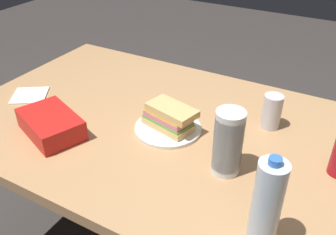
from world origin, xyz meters
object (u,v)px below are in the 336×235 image
(paper_plate, at_px, (168,128))
(water_bottle_spare, at_px, (266,206))
(dining_table, at_px, (199,155))
(sandwich, at_px, (169,117))
(chip_bag, at_px, (51,124))
(plastic_cup_stack, at_px, (228,143))
(soda_can_silver, at_px, (272,111))

(paper_plate, relative_size, water_bottle_spare, 0.90)
(dining_table, bearing_deg, paper_plate, -169.13)
(dining_table, xyz_separation_m, sandwich, (-0.11, -0.02, 0.13))
(dining_table, xyz_separation_m, chip_bag, (-0.45, -0.23, 0.12))
(dining_table, height_order, plastic_cup_stack, plastic_cup_stack)
(water_bottle_spare, bearing_deg, chip_bag, 172.61)
(soda_can_silver, bearing_deg, paper_plate, -147.26)
(water_bottle_spare, bearing_deg, soda_can_silver, 103.48)
(dining_table, distance_m, soda_can_silver, 0.29)
(sandwich, bearing_deg, dining_table, 10.80)
(dining_table, xyz_separation_m, water_bottle_spare, (0.30, -0.33, 0.20))
(sandwich, bearing_deg, paper_plate, -167.26)
(chip_bag, height_order, plastic_cup_stack, plastic_cup_stack)
(chip_bag, relative_size, water_bottle_spare, 0.90)
(plastic_cup_stack, bearing_deg, paper_plate, 157.94)
(water_bottle_spare, bearing_deg, dining_table, 132.87)
(plastic_cup_stack, bearing_deg, chip_bag, -169.64)
(sandwich, bearing_deg, soda_can_silver, 32.97)
(chip_bag, bearing_deg, water_bottle_spare, 13.96)
(sandwich, relative_size, plastic_cup_stack, 0.98)
(plastic_cup_stack, bearing_deg, dining_table, 138.01)
(dining_table, height_order, sandwich, sandwich)
(plastic_cup_stack, distance_m, water_bottle_spare, 0.26)
(paper_plate, bearing_deg, chip_bag, -148.03)
(plastic_cup_stack, height_order, soda_can_silver, plastic_cup_stack)
(chip_bag, bearing_deg, soda_can_silver, 53.68)
(plastic_cup_stack, bearing_deg, water_bottle_spare, -50.72)
(chip_bag, relative_size, plastic_cup_stack, 1.13)
(dining_table, relative_size, sandwich, 8.87)
(dining_table, relative_size, soda_can_silver, 14.52)
(chip_bag, xyz_separation_m, water_bottle_spare, (0.75, -0.10, 0.09))
(sandwich, distance_m, water_bottle_spare, 0.52)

